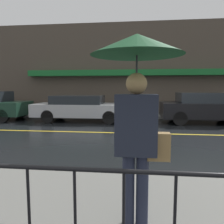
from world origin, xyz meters
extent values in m
plane|color=black|center=(0.00, 0.00, 0.00)|extent=(80.00, 80.00, 0.00)
cube|color=slate|center=(0.00, 4.83, 0.06)|extent=(28.00, 1.67, 0.12)
cube|color=gold|center=(0.00, 0.00, 0.00)|extent=(25.20, 0.12, 0.01)
cube|color=#4C4238|center=(0.00, 5.81, 2.84)|extent=(28.00, 0.30, 5.67)
cube|color=#196B2D|center=(0.00, 5.39, 2.60)|extent=(16.80, 0.55, 0.35)
cylinder|color=black|center=(-2.44, -6.45, 0.59)|extent=(0.02, 0.02, 0.93)
cylinder|color=#23283D|center=(-1.68, -5.66, 0.53)|extent=(0.14, 0.14, 0.82)
cylinder|color=#23283D|center=(-1.53, -5.66, 0.53)|extent=(0.14, 0.14, 0.82)
cube|color=#232838|center=(-1.61, -5.66, 1.27)|extent=(0.44, 0.27, 0.65)
sphere|color=tan|center=(-1.61, -5.66, 1.71)|extent=(0.23, 0.23, 0.23)
cylinder|color=#262628|center=(-1.61, -5.66, 1.63)|extent=(0.02, 0.02, 0.73)
cone|color=#144723|center=(-1.61, -5.66, 2.11)|extent=(0.97, 0.97, 0.22)
cube|color=#9E7A47|center=(-1.36, -5.66, 1.03)|extent=(0.24, 0.12, 0.30)
cylinder|color=black|center=(-8.12, 3.56, 0.31)|extent=(0.63, 0.22, 0.63)
cylinder|color=black|center=(-8.12, 1.95, 0.31)|extent=(0.63, 0.22, 0.63)
cube|color=#B2B5BA|center=(-4.36, 2.76, 0.58)|extent=(4.79, 1.80, 0.62)
cube|color=#1E2328|center=(-4.55, 2.76, 1.09)|extent=(2.49, 1.66, 0.41)
cylinder|color=black|center=(-2.87, 3.55, 0.31)|extent=(0.62, 0.22, 0.62)
cylinder|color=black|center=(-2.87, 1.97, 0.31)|extent=(0.62, 0.22, 0.62)
cylinder|color=black|center=(-5.84, 3.55, 0.31)|extent=(0.62, 0.22, 0.62)
cylinder|color=black|center=(-5.84, 1.97, 0.31)|extent=(0.62, 0.22, 0.62)
cube|color=black|center=(1.54, 2.76, 0.63)|extent=(3.92, 1.80, 0.71)
cube|color=#1E2328|center=(1.39, 2.76, 1.22)|extent=(2.04, 1.66, 0.47)
cylinder|color=black|center=(2.76, 3.55, 0.32)|extent=(0.64, 0.22, 0.64)
cylinder|color=black|center=(0.33, 3.55, 0.32)|extent=(0.64, 0.22, 0.64)
cylinder|color=black|center=(0.33, 1.96, 0.32)|extent=(0.64, 0.22, 0.64)
camera|label=1|loc=(-1.60, -8.00, 1.66)|focal=35.00mm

